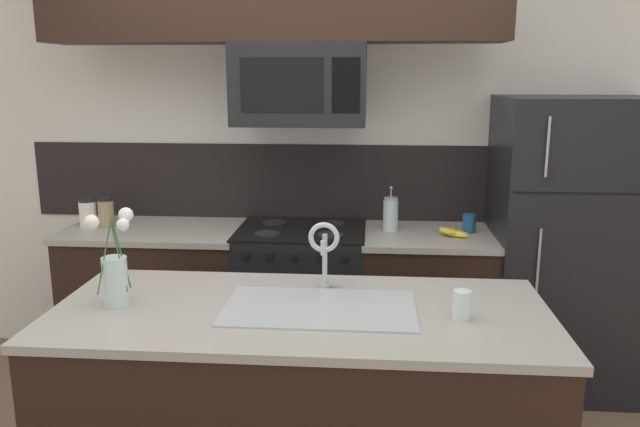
{
  "coord_description": "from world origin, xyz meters",
  "views": [
    {
      "loc": [
        0.4,
        -2.68,
        1.82
      ],
      "look_at": [
        0.16,
        0.27,
        1.16
      ],
      "focal_mm": 35.0,
      "sensor_mm": 36.0,
      "label": 1
    }
  ],
  "objects_px": {
    "stove_range": "(302,302)",
    "flower_vase": "(115,273)",
    "storage_jar_tall": "(88,213)",
    "storage_jar_medium": "(106,212)",
    "coffee_tin": "(469,223)",
    "banana_bunch": "(455,233)",
    "microwave": "(300,85)",
    "drinking_glass": "(462,305)",
    "refrigerator": "(566,245)",
    "french_press": "(391,214)",
    "sink_faucet": "(324,246)"
  },
  "relations": [
    {
      "from": "banana_bunch",
      "to": "french_press",
      "type": "relative_size",
      "value": 0.71
    },
    {
      "from": "storage_jar_medium",
      "to": "coffee_tin",
      "type": "relative_size",
      "value": 1.62
    },
    {
      "from": "storage_jar_tall",
      "to": "drinking_glass",
      "type": "bearing_deg",
      "value": -32.49
    },
    {
      "from": "storage_jar_tall",
      "to": "sink_faucet",
      "type": "relative_size",
      "value": 0.56
    },
    {
      "from": "microwave",
      "to": "drinking_glass",
      "type": "height_order",
      "value": "microwave"
    },
    {
      "from": "stove_range",
      "to": "drinking_glass",
      "type": "xyz_separation_m",
      "value": [
        0.76,
        -1.31,
        0.5
      ]
    },
    {
      "from": "refrigerator",
      "to": "coffee_tin",
      "type": "distance_m",
      "value": 0.57
    },
    {
      "from": "sink_faucet",
      "to": "drinking_glass",
      "type": "height_order",
      "value": "sink_faucet"
    },
    {
      "from": "banana_bunch",
      "to": "storage_jar_medium",
      "type": "bearing_deg",
      "value": 177.86
    },
    {
      "from": "french_press",
      "to": "refrigerator",
      "type": "bearing_deg",
      "value": -2.25
    },
    {
      "from": "storage_jar_medium",
      "to": "coffee_tin",
      "type": "xyz_separation_m",
      "value": [
        2.19,
        0.03,
        -0.03
      ]
    },
    {
      "from": "storage_jar_medium",
      "to": "stove_range",
      "type": "bearing_deg",
      "value": -0.81
    },
    {
      "from": "french_press",
      "to": "coffee_tin",
      "type": "relative_size",
      "value": 2.43
    },
    {
      "from": "stove_range",
      "to": "drinking_glass",
      "type": "bearing_deg",
      "value": -59.88
    },
    {
      "from": "refrigerator",
      "to": "drinking_glass",
      "type": "distance_m",
      "value": 1.55
    },
    {
      "from": "coffee_tin",
      "to": "flower_vase",
      "type": "bearing_deg",
      "value": -140.35
    },
    {
      "from": "flower_vase",
      "to": "stove_range",
      "type": "bearing_deg",
      "value": 64.52
    },
    {
      "from": "storage_jar_medium",
      "to": "flower_vase",
      "type": "relative_size",
      "value": 0.45
    },
    {
      "from": "storage_jar_medium",
      "to": "banana_bunch",
      "type": "distance_m",
      "value": 2.1
    },
    {
      "from": "stove_range",
      "to": "banana_bunch",
      "type": "xyz_separation_m",
      "value": [
        0.89,
        -0.06,
        0.47
      ]
    },
    {
      "from": "coffee_tin",
      "to": "drinking_glass",
      "type": "height_order",
      "value": "drinking_glass"
    },
    {
      "from": "refrigerator",
      "to": "french_press",
      "type": "relative_size",
      "value": 6.37
    },
    {
      "from": "banana_bunch",
      "to": "sink_faucet",
      "type": "relative_size",
      "value": 0.62
    },
    {
      "from": "storage_jar_tall",
      "to": "storage_jar_medium",
      "type": "bearing_deg",
      "value": 3.28
    },
    {
      "from": "stove_range",
      "to": "flower_vase",
      "type": "height_order",
      "value": "flower_vase"
    },
    {
      "from": "stove_range",
      "to": "storage_jar_tall",
      "type": "relative_size",
      "value": 5.4
    },
    {
      "from": "drinking_glass",
      "to": "french_press",
      "type": "bearing_deg",
      "value": 99.54
    },
    {
      "from": "drinking_glass",
      "to": "flower_vase",
      "type": "height_order",
      "value": "flower_vase"
    },
    {
      "from": "storage_jar_tall",
      "to": "drinking_glass",
      "type": "height_order",
      "value": "storage_jar_tall"
    },
    {
      "from": "refrigerator",
      "to": "drinking_glass",
      "type": "xyz_separation_m",
      "value": [
        -0.79,
        -1.33,
        0.12
      ]
    },
    {
      "from": "storage_jar_tall",
      "to": "storage_jar_medium",
      "type": "distance_m",
      "value": 0.11
    },
    {
      "from": "stove_range",
      "to": "banana_bunch",
      "type": "height_order",
      "value": "banana_bunch"
    },
    {
      "from": "french_press",
      "to": "coffee_tin",
      "type": "xyz_separation_m",
      "value": [
        0.46,
        -0.01,
        -0.04
      ]
    },
    {
      "from": "coffee_tin",
      "to": "banana_bunch",
      "type": "bearing_deg",
      "value": -130.62
    },
    {
      "from": "storage_jar_medium",
      "to": "drinking_glass",
      "type": "relative_size",
      "value": 1.58
    },
    {
      "from": "storage_jar_medium",
      "to": "flower_vase",
      "type": "distance_m",
      "value": 1.42
    },
    {
      "from": "stove_range",
      "to": "microwave",
      "type": "relative_size",
      "value": 1.25
    },
    {
      "from": "storage_jar_tall",
      "to": "coffee_tin",
      "type": "height_order",
      "value": "storage_jar_tall"
    },
    {
      "from": "stove_range",
      "to": "storage_jar_medium",
      "type": "xyz_separation_m",
      "value": [
        -1.2,
        0.02,
        0.54
      ]
    },
    {
      "from": "microwave",
      "to": "refrigerator",
      "type": "bearing_deg",
      "value": 1.51
    },
    {
      "from": "coffee_tin",
      "to": "refrigerator",
      "type": "bearing_deg",
      "value": -3.08
    },
    {
      "from": "storage_jar_tall",
      "to": "storage_jar_medium",
      "type": "relative_size",
      "value": 0.96
    },
    {
      "from": "microwave",
      "to": "drinking_glass",
      "type": "bearing_deg",
      "value": -59.48
    },
    {
      "from": "refrigerator",
      "to": "storage_jar_medium",
      "type": "height_order",
      "value": "refrigerator"
    },
    {
      "from": "refrigerator",
      "to": "storage_jar_medium",
      "type": "distance_m",
      "value": 2.75
    },
    {
      "from": "banana_bunch",
      "to": "drinking_glass",
      "type": "distance_m",
      "value": 1.25
    },
    {
      "from": "stove_range",
      "to": "storage_jar_medium",
      "type": "height_order",
      "value": "storage_jar_medium"
    },
    {
      "from": "stove_range",
      "to": "microwave",
      "type": "distance_m",
      "value": 1.3
    },
    {
      "from": "microwave",
      "to": "storage_jar_tall",
      "type": "bearing_deg",
      "value": 178.62
    },
    {
      "from": "flower_vase",
      "to": "sink_faucet",
      "type": "bearing_deg",
      "value": 16.4
    }
  ]
}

